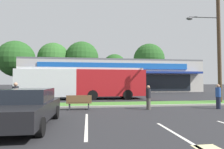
% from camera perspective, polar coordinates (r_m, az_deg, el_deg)
% --- Properties ---
extents(grass_median, '(56.00, 2.20, 0.12)m').
position_cam_1_polar(grass_median, '(14.93, 9.56, -9.01)').
color(grass_median, '#427A2D').
rests_on(grass_median, ground_plane).
extents(curb_lip, '(56.00, 0.24, 0.12)m').
position_cam_1_polar(curb_lip, '(13.78, 11.08, -9.57)').
color(curb_lip, '#99968C').
rests_on(curb_lip, ground_plane).
extents(parking_stripe_0, '(0.12, 4.80, 0.01)m').
position_cam_1_polar(parking_stripe_0, '(8.21, -8.00, -15.02)').
color(parking_stripe_0, silver).
rests_on(parking_stripe_0, ground_plane).
extents(parking_stripe_1, '(0.12, 4.80, 0.01)m').
position_cam_1_polar(parking_stripe_1, '(6.37, 22.64, -18.65)').
color(parking_stripe_1, silver).
rests_on(parking_stripe_1, ground_plane).
extents(storefront_building, '(31.81, 14.07, 5.79)m').
position_cam_1_polar(storefront_building, '(36.86, -0.24, -0.60)').
color(storefront_building, '#BCB7AD').
rests_on(storefront_building, ground_plane).
extents(tree_far_left, '(7.91, 7.91, 10.82)m').
position_cam_1_polar(tree_far_left, '(45.39, -27.79, 4.35)').
color(tree_far_left, '#473323').
rests_on(tree_far_left, ground_plane).
extents(tree_left, '(7.65, 7.65, 11.44)m').
position_cam_1_polar(tree_left, '(47.44, -17.83, 4.84)').
color(tree_left, '#473323').
rests_on(tree_left, ground_plane).
extents(tree_mid_left, '(8.31, 8.31, 11.93)m').
position_cam_1_polar(tree_mid_left, '(46.62, -9.36, 5.08)').
color(tree_mid_left, '#473323').
rests_on(tree_mid_left, ground_plane).
extents(tree_mid, '(5.92, 5.92, 8.92)m').
position_cam_1_polar(tree_mid, '(46.79, 0.80, 2.79)').
color(tree_mid, '#473323').
rests_on(tree_mid, ground_plane).
extents(tree_mid_right, '(7.81, 7.81, 11.48)m').
position_cam_1_polar(tree_mid_right, '(47.35, 11.49, 4.74)').
color(tree_mid_right, '#473323').
rests_on(tree_mid_right, ground_plane).
extents(utility_pole, '(3.03, 2.40, 10.20)m').
position_cam_1_polar(utility_pole, '(18.28, 30.11, 9.48)').
color(utility_pole, '#4C3826').
rests_on(utility_pole, ground_plane).
extents(city_bus, '(12.96, 2.87, 3.25)m').
position_cam_1_polar(city_bus, '(19.29, -9.07, -2.40)').
color(city_bus, '#AD191E').
rests_on(city_bus, ground_plane).
extents(bus_stop_bench, '(1.60, 0.45, 0.95)m').
position_cam_1_polar(bus_stop_bench, '(12.06, -10.27, -8.50)').
color(bus_stop_bench, brown).
rests_on(bus_stop_bench, ground_plane).
extents(car_2, '(4.15, 1.99, 1.45)m').
position_cam_1_polar(car_2, '(27.06, 3.90, -4.51)').
color(car_2, maroon).
rests_on(car_2, ground_plane).
extents(car_3, '(1.99, 4.80, 1.52)m').
position_cam_1_polar(car_3, '(8.31, -24.83, -9.28)').
color(car_3, black).
rests_on(car_3, ground_plane).
extents(pedestrian_near_bench, '(0.32, 0.32, 1.58)m').
position_cam_1_polar(pedestrian_near_bench, '(12.23, 11.33, -7.04)').
color(pedestrian_near_bench, '#47423D').
rests_on(pedestrian_near_bench, ground_plane).
extents(pedestrian_by_pole, '(0.36, 0.36, 1.78)m').
position_cam_1_polar(pedestrian_by_pole, '(12.61, -28.01, -6.22)').
color(pedestrian_by_pole, '#1E2338').
rests_on(pedestrian_by_pole, ground_plane).
extents(pedestrian_mid, '(0.33, 0.33, 1.64)m').
position_cam_1_polar(pedestrian_mid, '(14.24, 30.32, -5.96)').
color(pedestrian_mid, '#1E2338').
rests_on(pedestrian_mid, ground_plane).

